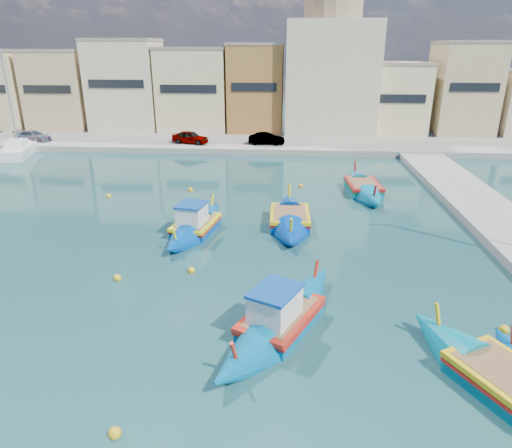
% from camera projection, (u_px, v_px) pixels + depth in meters
% --- Properties ---
extents(ground, '(160.00, 160.00, 0.00)m').
position_uv_depth(ground, '(146.00, 307.00, 18.43)').
color(ground, '#123038').
rests_on(ground, ground).
extents(north_quay, '(80.00, 8.00, 0.60)m').
position_uv_depth(north_quay, '(237.00, 144.00, 48.08)').
color(north_quay, gray).
rests_on(north_quay, ground).
extents(north_townhouses, '(83.20, 7.87, 10.19)m').
position_uv_depth(north_townhouses, '(300.00, 92.00, 52.77)').
color(north_townhouses, beige).
rests_on(north_townhouses, ground).
extents(church_block, '(10.00, 10.00, 19.10)m').
position_uv_depth(church_block, '(331.00, 61.00, 51.90)').
color(church_block, beige).
rests_on(church_block, ground).
extents(parked_cars, '(28.37, 2.43, 1.28)m').
position_uv_depth(parked_cars, '(157.00, 137.00, 46.92)').
color(parked_cars, '#4C1919').
rests_on(parked_cars, north_quay).
extents(luzzu_turquoise_cabin, '(5.68, 8.95, 2.89)m').
position_uv_depth(luzzu_turquoise_cabin, '(280.00, 320.00, 16.91)').
color(luzzu_turquoise_cabin, '#006399').
rests_on(luzzu_turquoise_cabin, ground).
extents(luzzu_blue_cabin, '(3.33, 8.11, 2.79)m').
position_uv_depth(luzzu_blue_cabin, '(196.00, 227.00, 25.79)').
color(luzzu_blue_cabin, '#0047A2').
rests_on(luzzu_blue_cabin, ground).
extents(luzzu_cyan_mid, '(2.77, 9.17, 2.67)m').
position_uv_depth(luzzu_cyan_mid, '(363.00, 189.00, 32.94)').
color(luzzu_cyan_mid, '#0076A1').
rests_on(luzzu_cyan_mid, ground).
extents(luzzu_green, '(2.38, 8.65, 2.71)m').
position_uv_depth(luzzu_green, '(290.00, 220.00, 26.92)').
color(luzzu_green, '#003CA9').
rests_on(luzzu_green, ground).
extents(luzzu_cyan_south, '(5.74, 8.18, 2.55)m').
position_uv_depth(luzzu_cyan_south, '(507.00, 385.00, 13.75)').
color(luzzu_cyan_south, '#00829F').
rests_on(luzzu_cyan_south, ground).
extents(yacht_north, '(4.16, 8.20, 10.54)m').
position_uv_depth(yacht_north, '(23.00, 148.00, 45.45)').
color(yacht_north, white).
rests_on(yacht_north, ground).
extents(mooring_buoys, '(20.99, 24.36, 0.36)m').
position_uv_depth(mooring_buoys, '(214.00, 242.00, 24.35)').
color(mooring_buoys, yellow).
rests_on(mooring_buoys, ground).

